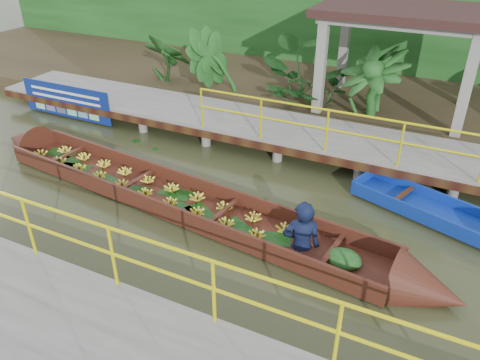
% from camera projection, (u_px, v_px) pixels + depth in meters
% --- Properties ---
extents(ground, '(80.00, 80.00, 0.00)m').
position_uv_depth(ground, '(184.00, 205.00, 9.76)').
color(ground, '#2A2E17').
rests_on(ground, ground).
extents(land_strip, '(30.00, 8.00, 0.45)m').
position_uv_depth(land_strip, '(303.00, 88.00, 15.49)').
color(land_strip, '#2E2617').
rests_on(land_strip, ground).
extents(far_dock, '(16.00, 2.06, 1.66)m').
position_uv_depth(far_dock, '(253.00, 125.00, 12.18)').
color(far_dock, slate).
rests_on(far_dock, ground).
extents(pavilion, '(4.40, 3.00, 3.00)m').
position_uv_depth(pavilion, '(405.00, 22.00, 12.13)').
color(pavilion, slate).
rests_on(pavilion, ground).
extents(foliage_backdrop, '(30.00, 0.80, 4.00)m').
position_uv_depth(foliage_backdrop, '(330.00, 19.00, 16.55)').
color(foliage_backdrop, '#153F14').
rests_on(foliage_backdrop, ground).
extents(vendor_boat, '(11.27, 2.38, 2.39)m').
position_uv_depth(vendor_boat, '(190.00, 199.00, 9.45)').
color(vendor_boat, '#3D1B10').
rests_on(vendor_boat, ground).
extents(moored_blue_boat, '(3.44, 1.88, 0.80)m').
position_uv_depth(moored_blue_boat, '(464.00, 224.00, 8.92)').
color(moored_blue_boat, '#0D2B96').
rests_on(moored_blue_boat, ground).
extents(blue_banner, '(3.14, 0.04, 0.98)m').
position_uv_depth(blue_banner, '(66.00, 101.00, 13.48)').
color(blue_banner, navy).
rests_on(blue_banner, ground).
extents(tropical_plants, '(14.40, 1.40, 1.76)m').
position_uv_depth(tropical_plants, '(360.00, 85.00, 12.38)').
color(tropical_plants, '#153F14').
rests_on(tropical_plants, ground).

